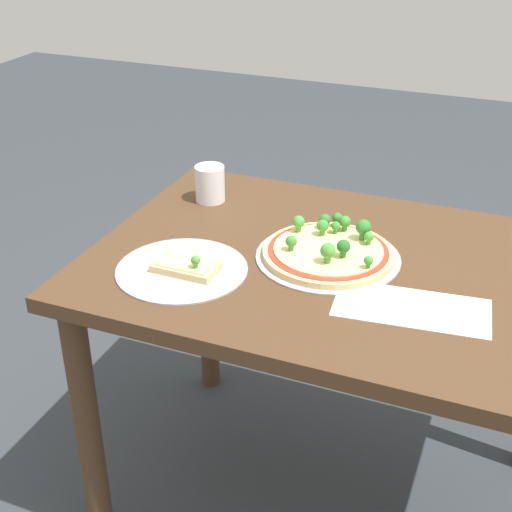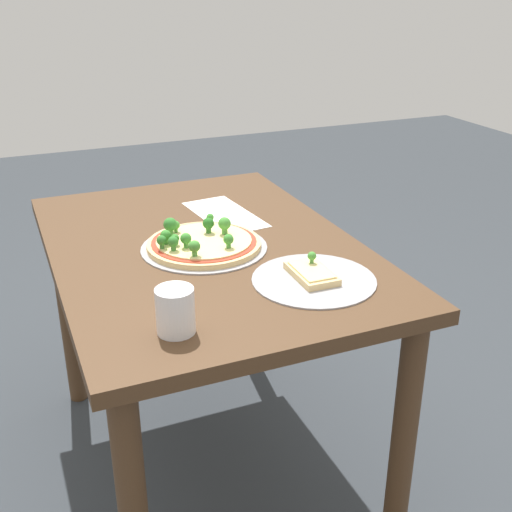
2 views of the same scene
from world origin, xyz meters
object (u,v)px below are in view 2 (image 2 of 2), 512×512
at_px(pizza_tray_whole, 202,243).
at_px(pizza_tray_slice, 313,277).
at_px(drinking_cup, 175,311).
at_px(dining_table, 205,281).

xyz_separation_m(pizza_tray_whole, pizza_tray_slice, (-0.27, -0.18, -0.01)).
relative_size(pizza_tray_whole, drinking_cup, 3.45).
distance_m(pizza_tray_whole, pizza_tray_slice, 0.33).
bearing_deg(dining_table, drinking_cup, 154.65).
xyz_separation_m(dining_table, pizza_tray_slice, (-0.30, -0.17, 0.11)).
distance_m(dining_table, pizza_tray_whole, 0.13).
bearing_deg(pizza_tray_slice, pizza_tray_whole, 33.05).
distance_m(pizza_tray_slice, drinking_cup, 0.37).
height_order(dining_table, pizza_tray_whole, pizza_tray_whole).
bearing_deg(dining_table, pizza_tray_whole, 156.44).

